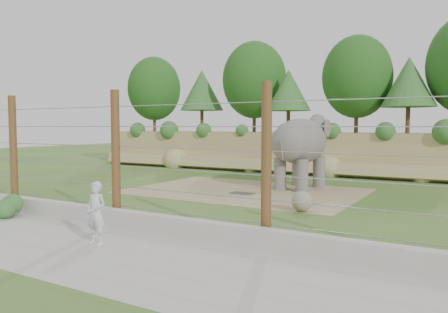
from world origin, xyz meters
The scene contains 11 objects.
ground centered at (0.00, 0.00, 0.00)m, with size 90.00×90.00×0.00m, color #365D20.
back_embankment centered at (0.59, 12.68, 3.97)m, with size 30.00×5.52×8.77m.
dirt_patch centered at (0.50, 3.00, 0.01)m, with size 10.00×7.00×0.02m, color #8E815A.
drain_grate centered at (0.80, 2.21, 0.04)m, with size 1.00×0.60×0.03m, color #262628.
elephant centered at (2.33, 5.00, 1.71)m, with size 1.81×4.22×3.42m, color #57514D, non-canonical shape.
stone_ball centered at (4.39, -0.30, 0.37)m, with size 0.69×0.69×0.69m, color gray.
retaining_wall centered at (0.00, -5.00, 0.25)m, with size 26.00×0.35×0.50m, color #A7A39B.
walkway centered at (0.00, -7.00, 0.01)m, with size 26.00×4.00×0.01m, color #A7A39B.
barrier_fence centered at (0.00, -4.50, 2.00)m, with size 20.26×0.26×4.00m.
walkway_shrub centered at (-3.37, -5.80, 0.37)m, with size 0.72×0.72×0.72m, color #205221.
zookeeper centered at (1.44, -6.68, 0.79)m, with size 0.57×0.37×1.55m, color silver.
Camera 1 is at (9.47, -14.21, 2.91)m, focal length 35.00 mm.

